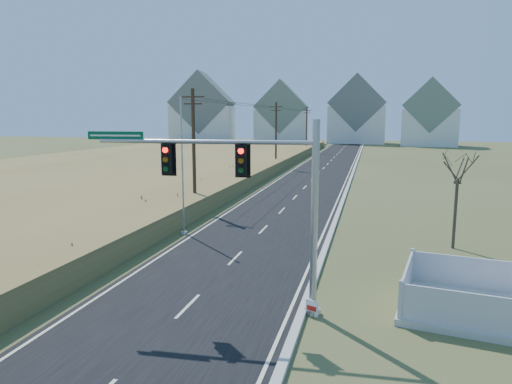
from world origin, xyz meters
name	(u,v)px	position (x,y,z in m)	size (l,w,h in m)	color
ground	(207,288)	(0.00, 0.00, 0.00)	(260.00, 260.00, 0.00)	#4B5227
road	(326,166)	(0.00, 50.00, 0.03)	(8.00, 180.00, 0.06)	black
curb	(355,166)	(4.15, 50.00, 0.09)	(0.30, 180.00, 0.18)	#B2AFA8
reed_marsh	(144,164)	(-24.00, 40.00, 0.65)	(38.00, 110.00, 1.30)	olive
utility_pole_near	(194,148)	(-6.50, 15.00, 4.68)	(1.80, 0.26, 9.00)	#422D1E
utility_pole_mid	(276,134)	(-6.50, 45.00, 4.68)	(1.80, 0.26, 9.00)	#422D1E
utility_pole_far	(306,129)	(-6.50, 75.00, 4.68)	(1.80, 0.26, 9.00)	#422D1E
condo_nw	(203,115)	(-38.00, 100.00, 7.70)	(17.69, 13.38, 19.05)	white
condo_nnw	(282,118)	(-18.00, 108.00, 6.94)	(14.93, 11.17, 17.03)	white
condo_n	(357,115)	(2.00, 112.00, 7.61)	(15.27, 10.20, 18.54)	white
condo_ne	(430,118)	(20.00, 104.00, 6.84)	(14.12, 10.51, 16.52)	white
traffic_signal_mast	(261,195)	(2.65, -1.54, 4.23)	(8.58, 0.86, 6.84)	#9EA0A5
fence_enclosure	(497,309)	(10.79, -0.08, 0.29)	(7.05, 5.37, 1.47)	#B7B5AD
open_sign	(312,308)	(4.50, -1.63, 0.31)	(0.45, 0.22, 0.58)	white
flagpole	(183,181)	(-4.39, 7.95, 3.24)	(0.37, 0.37, 8.12)	#B7B5AD
bare_tree	(459,166)	(10.72, 8.70, 4.43)	(2.07, 2.07, 5.49)	#4C3F33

